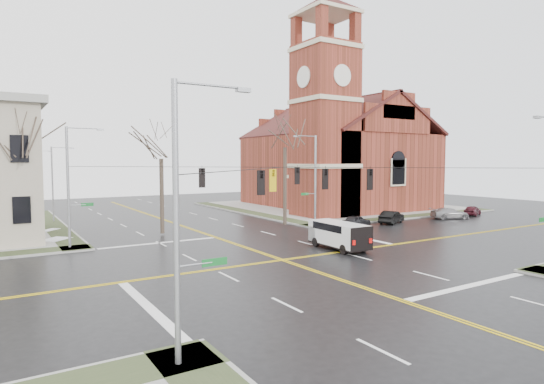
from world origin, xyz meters
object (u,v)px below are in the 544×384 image
streetlight_north_a (54,181)px  tree_nw_near (161,154)px  parked_car_d (472,210)px  church (333,148)px  signal_pole_sw (182,215)px  tree_ne (285,142)px  streetlight_north_b (37,176)px  parked_car_b (391,217)px  tree_nw_far (20,149)px  signal_pole_nw (71,183)px  parked_car_a (356,221)px  parked_car_c (450,213)px  signal_pole_ne (314,177)px  cargo_van (337,233)px

streetlight_north_a → tree_nw_near: bearing=-62.6°
parked_car_d → tree_nw_near: tree_nw_near is taller
church → signal_pole_sw: church is taller
tree_nw_near → tree_ne: (12.43, -1.03, 1.23)m
streetlight_north_b → parked_car_d: streetlight_north_b is taller
streetlight_north_a → parked_car_b: (30.09, -19.34, -3.79)m
streetlight_north_a → tree_nw_far: size_ratio=0.78×
parked_car_b → tree_nw_near: size_ratio=0.41×
streetlight_north_b → tree_ne: size_ratio=0.68×
tree_nw_near → tree_ne: bearing=-4.7°
signal_pole_nw → parked_car_a: 26.37m
parked_car_c → tree_nw_far: (-42.36, 5.61, 6.82)m
church → signal_pole_sw: size_ratio=3.06×
church → streetlight_north_a: church is taller
church → signal_pole_nw: (-36.09, -13.28, -3.48)m
signal_pole_nw → streetlight_north_b: 36.51m
church → streetlight_north_a: (-35.42, 3.22, -3.97)m
church → streetlight_north_a: size_ratio=3.44×
signal_pole_ne → parked_car_a: (3.21, -2.81, -4.35)m
parked_car_b → tree_nw_far: (-33.87, 4.81, 6.78)m
signal_pole_ne → streetlight_north_b: size_ratio=1.12×
signal_pole_sw → tree_nw_far: bearing=97.1°
signal_pole_ne → streetlight_north_b: (-21.97, 36.50, -0.48)m
streetlight_north_b → tree_nw_far: 34.86m
tree_nw_near → parked_car_c: bearing=-11.4°
streetlight_north_a → parked_car_c: bearing=-27.6°
parked_car_b → tree_nw_near: 24.49m
cargo_van → parked_car_b: (13.78, 7.54, -0.51)m
parked_car_c → tree_ne: (-19.00, 5.31, 7.84)m
signal_pole_sw → parked_car_b: 37.02m
church → signal_pole_ne: bearing=-135.3°
signal_pole_nw → parked_car_b: (30.76, -2.84, -4.28)m
signal_pole_ne → parked_car_b: 9.60m
church → signal_pole_ne: church is taller
signal_pole_sw → streetlight_north_b: 59.51m
streetlight_north_b → cargo_van: size_ratio=1.50×
signal_pole_sw → parked_car_a: (25.86, 20.19, -4.35)m
cargo_van → tree_ne: tree_ne is taller
streetlight_north_b → cargo_van: 49.75m
parked_car_a → streetlight_north_a: bearing=39.8°
signal_pole_nw → parked_car_c: bearing=-5.3°
signal_pole_sw → tree_ne: size_ratio=0.77×
streetlight_north_a → parked_car_c: 43.69m
streetlight_north_a → tree_ne: tree_ne is taller
signal_pole_nw → signal_pole_ne: bearing=0.0°
church → signal_pole_nw: 38.61m
signal_pole_nw → parked_car_b: signal_pole_nw is taller
parked_car_b → parked_car_c: (8.49, -0.79, -0.04)m
streetlight_north_b → tree_nw_near: size_ratio=0.80×
streetlight_north_b → tree_ne: bearing=-60.6°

